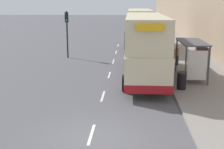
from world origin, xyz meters
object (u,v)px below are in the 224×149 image
at_px(double_decker_bus_near, 145,45).
at_px(pedestrian_at_shelter, 172,58).
at_px(bus_shelter, 195,53).
at_px(pedestrian_1, 177,55).
at_px(double_decker_bus_ahead, 139,28).
at_px(litter_bin, 182,80).
at_px(traffic_light_far_kerb, 67,27).
at_px(car_0, 137,25).

xyz_separation_m(double_decker_bus_near, pedestrian_at_shelter, (2.21, 2.20, -1.25)).
distance_m(bus_shelter, pedestrian_1, 4.72).
height_order(bus_shelter, pedestrian_at_shelter, bus_shelter).
bearing_deg(double_decker_bus_ahead, pedestrian_1, -74.45).
bearing_deg(pedestrian_1, litter_bin, -95.85).
distance_m(bus_shelter, traffic_light_far_kerb, 13.09).
bearing_deg(traffic_light_far_kerb, pedestrian_1, -20.22).
relative_size(bus_shelter, double_decker_bus_near, 0.36).
xyz_separation_m(car_0, traffic_light_far_kerb, (-7.09, -30.24, 2.08)).
distance_m(double_decker_bus_near, car_0, 37.62).
height_order(car_0, pedestrian_at_shelter, pedestrian_at_shelter).
xyz_separation_m(pedestrian_at_shelter, pedestrian_1, (0.60, 1.58, -0.07)).
distance_m(pedestrian_at_shelter, pedestrian_1, 1.70).
distance_m(bus_shelter, pedestrian_at_shelter, 3.32).
height_order(bus_shelter, traffic_light_far_kerb, traffic_light_far_kerb).
bearing_deg(bus_shelter, traffic_light_far_kerb, 141.22).
bearing_deg(car_0, double_decker_bus_near, -90.32).
bearing_deg(double_decker_bus_ahead, bus_shelter, -77.36).
relative_size(car_0, pedestrian_at_shelter, 2.30).
relative_size(double_decker_bus_ahead, litter_bin, 10.68).
height_order(double_decker_bus_near, pedestrian_1, double_decker_bus_near).
bearing_deg(pedestrian_at_shelter, double_decker_bus_ahead, 100.70).
distance_m(double_decker_bus_near, double_decker_bus_ahead, 13.89).
height_order(double_decker_bus_near, double_decker_bus_ahead, same).
bearing_deg(double_decker_bus_near, car_0, 89.68).
xyz_separation_m(double_decker_bus_near, double_decker_bus_ahead, (-0.00, 13.89, -0.00)).
distance_m(car_0, traffic_light_far_kerb, 31.13).
bearing_deg(bus_shelter, pedestrian_1, 96.04).
bearing_deg(bus_shelter, litter_bin, -115.44).
distance_m(bus_shelter, car_0, 38.55).
height_order(pedestrian_at_shelter, pedestrian_1, pedestrian_at_shelter).
relative_size(double_decker_bus_near, double_decker_bus_ahead, 1.03).
height_order(double_decker_bus_ahead, pedestrian_1, double_decker_bus_ahead).
height_order(double_decker_bus_ahead, pedestrian_at_shelter, double_decker_bus_ahead).
bearing_deg(pedestrian_1, pedestrian_at_shelter, -110.87).
height_order(litter_bin, traffic_light_far_kerb, traffic_light_far_kerb).
distance_m(double_decker_bus_ahead, pedestrian_1, 10.57).
height_order(double_decker_bus_ahead, traffic_light_far_kerb, traffic_light_far_kerb).
height_order(bus_shelter, double_decker_bus_ahead, double_decker_bus_ahead).
height_order(car_0, pedestrian_1, pedestrian_1).
xyz_separation_m(double_decker_bus_ahead, litter_bin, (2.08, -17.28, -1.62)).
height_order(bus_shelter, pedestrian_1, bus_shelter).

